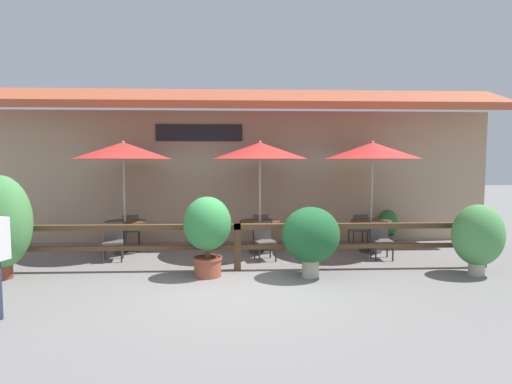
{
  "coord_description": "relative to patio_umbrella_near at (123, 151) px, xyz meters",
  "views": [
    {
      "loc": [
        0.04,
        -6.98,
        2.2
      ],
      "look_at": [
        0.4,
        1.54,
        1.56
      ],
      "focal_mm": 28.0,
      "sensor_mm": 36.0,
      "label": 1
    }
  ],
  "objects": [
    {
      "name": "dining_table_near",
      "position": [
        0.0,
        0.0,
        -1.85
      ],
      "size": [
        0.98,
        0.98,
        0.77
      ],
      "color": "#4C3826",
      "rests_on": "ground"
    },
    {
      "name": "ground_plane",
      "position": [
        2.72,
        -2.71,
        -2.47
      ],
      "size": [
        60.0,
        60.0,
        0.0
      ],
      "primitive_type": "plane",
      "color": "slate"
    },
    {
      "name": "building_facade",
      "position": [
        2.72,
        1.39,
        -0.31
      ],
      "size": [
        14.28,
        1.49,
        4.23
      ],
      "color": "tan",
      "rests_on": "ground"
    },
    {
      "name": "patio_railing",
      "position": [
        2.72,
        -1.66,
        -1.78
      ],
      "size": [
        10.4,
        0.14,
        0.95
      ],
      "color": "brown",
      "rests_on": "ground"
    },
    {
      "name": "chair_near_wallside",
      "position": [
        -0.06,
        0.74,
        -2.0
      ],
      "size": [
        0.49,
        0.49,
        0.85
      ],
      "rotation": [
        0.0,
        0.0,
        3.34
      ],
      "color": "#514C47",
      "rests_on": "ground"
    },
    {
      "name": "chair_near_streetside",
      "position": [
        -0.06,
        -0.74,
        -2.0
      ],
      "size": [
        0.5,
        0.5,
        0.85
      ],
      "rotation": [
        0.0,
        0.0,
        0.21
      ],
      "color": "#514C47",
      "rests_on": "ground"
    },
    {
      "name": "chair_middle_streetside",
      "position": [
        3.33,
        -0.83,
        -2.0
      ],
      "size": [
        0.51,
        0.51,
        0.85
      ],
      "rotation": [
        0.0,
        0.0,
        0.25
      ],
      "color": "#514C47",
      "rests_on": "ground"
    },
    {
      "name": "chair_middle_wallside",
      "position": [
        3.33,
        0.69,
        -2.0
      ],
      "size": [
        0.43,
        0.43,
        0.85
      ],
      "rotation": [
        0.0,
        0.0,
        3.11
      ],
      "color": "#514C47",
      "rests_on": "ground"
    },
    {
      "name": "patio_umbrella_near",
      "position": [
        0.0,
        0.0,
        0.0
      ],
      "size": [
        2.31,
        2.31,
        2.71
      ],
      "color": "#B7B2A8",
      "rests_on": "ground"
    },
    {
      "name": "potted_plant_entrance_palm",
      "position": [
        7.4,
        -2.22,
        -1.7
      ],
      "size": [
        0.97,
        0.87,
        1.39
      ],
      "color": "#B7AD99",
      "rests_on": "ground"
    },
    {
      "name": "chair_far_streetside",
      "position": [
        6.0,
        -0.84,
        -2.0
      ],
      "size": [
        0.44,
        0.44,
        0.85
      ],
      "rotation": [
        0.0,
        0.0,
        -0.04
      ],
      "color": "#514C47",
      "rests_on": "ground"
    },
    {
      "name": "potted_plant_broad_leaf",
      "position": [
        2.15,
        -2.08,
        -1.55
      ],
      "size": [
        0.92,
        0.82,
        1.55
      ],
      "color": "#9E4C33",
      "rests_on": "ground"
    },
    {
      "name": "dining_table_middle",
      "position": [
        3.27,
        -0.07,
        -1.85
      ],
      "size": [
        0.98,
        0.98,
        0.77
      ],
      "color": "#4C3826",
      "rests_on": "ground"
    },
    {
      "name": "potted_plant_tall_tropical",
      "position": [
        6.77,
        0.84,
        -1.98
      ],
      "size": [
        0.57,
        0.51,
        0.92
      ],
      "color": "#564C47",
      "rests_on": "ground"
    },
    {
      "name": "patio_umbrella_far",
      "position": [
        6.0,
        -0.13,
        0.0
      ],
      "size": [
        2.31,
        2.31,
        2.71
      ],
      "color": "#B7B2A8",
      "rests_on": "ground"
    },
    {
      "name": "dining_table_far",
      "position": [
        6.0,
        -0.13,
        -1.85
      ],
      "size": [
        0.98,
        0.98,
        0.77
      ],
      "color": "#4C3826",
      "rests_on": "ground"
    },
    {
      "name": "potted_plant_corner_fern",
      "position": [
        4.13,
        -2.21,
        -1.67
      ],
      "size": [
        1.11,
        0.99,
        1.35
      ],
      "color": "#B7AD99",
      "rests_on": "ground"
    },
    {
      "name": "potted_plant_small_flowering",
      "position": [
        -1.7,
        -2.09,
        -1.41
      ],
      "size": [
        1.09,
        0.98,
        1.96
      ],
      "color": "brown",
      "rests_on": "ground"
    },
    {
      "name": "chair_far_wallside",
      "position": [
        5.92,
        0.58,
        -2.0
      ],
      "size": [
        0.44,
        0.44,
        0.85
      ],
      "rotation": [
        0.0,
        0.0,
        3.2
      ],
      "color": "#514C47",
      "rests_on": "ground"
    },
    {
      "name": "patio_umbrella_middle",
      "position": [
        3.27,
        -0.07,
        0.0
      ],
      "size": [
        2.31,
        2.31,
        2.71
      ],
      "color": "#B7B2A8",
      "rests_on": "ground"
    }
  ]
}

